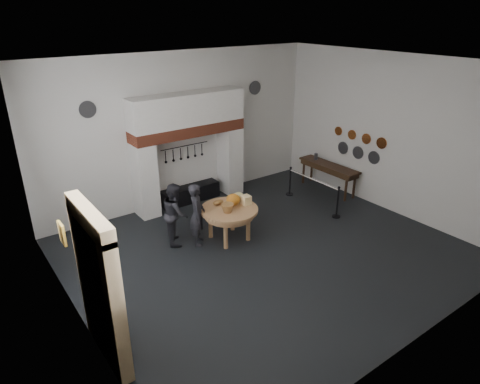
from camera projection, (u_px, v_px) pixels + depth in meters
floor at (266, 251)px, 10.64m from camera, size 9.00×8.00×0.02m
ceiling at (271, 64)px, 8.86m from camera, size 9.00×8.00×0.02m
wall_back at (182, 129)px, 12.71m from camera, size 9.00×0.02×4.50m
wall_front at (429, 235)px, 6.79m from camera, size 9.00×0.02×4.50m
wall_left at (66, 219)px, 7.31m from camera, size 0.02×8.00×4.50m
wall_right at (390, 134)px, 12.19m from camera, size 0.02×8.00×4.50m
chimney_pier_left at (145, 180)px, 12.12m from camera, size 0.55×0.70×2.15m
chimney_pier_right at (230, 160)px, 13.72m from camera, size 0.55×0.70×2.15m
hearth_brick_band at (188, 130)px, 12.43m from camera, size 3.50×0.72×0.32m
chimney_hood at (187, 109)px, 12.19m from camera, size 3.50×0.70×0.90m
iron_range at (190, 194)px, 13.30m from camera, size 1.90×0.45×0.50m
utensil_rail at (185, 146)px, 12.85m from camera, size 1.60×0.02×0.02m
door_recess at (95, 296)px, 6.98m from camera, size 0.04×1.10×2.50m
door_jamb_near at (116, 314)px, 6.49m from camera, size 0.22×0.30×2.60m
door_jamb_far at (87, 272)px, 7.53m from camera, size 0.22×0.30×2.60m
door_lintel at (89, 218)px, 6.48m from camera, size 0.22×1.70×0.30m
wall_plaque at (62, 233)px, 8.19m from camera, size 0.05×0.34×0.44m
work_table at (229, 210)px, 10.90m from camera, size 1.88×1.88×0.07m
pumpkin at (233, 200)px, 11.00m from camera, size 0.36×0.36×0.31m
cheese_block_big at (246, 200)px, 11.07m from camera, size 0.22×0.22×0.24m
cheese_block_small at (238, 197)px, 11.29m from camera, size 0.18×0.18×0.20m
wicker_basket at (228, 208)px, 10.65m from camera, size 0.40×0.40×0.22m
bread_loaf at (218, 202)px, 11.06m from camera, size 0.31×0.18×0.13m
visitor_near at (197, 214)px, 10.69m from camera, size 0.64×0.71×1.64m
visitor_far at (175, 213)px, 10.78m from camera, size 0.87×0.96×1.61m
side_table at (329, 165)px, 13.86m from camera, size 0.55×2.20×0.06m
pewter_jug at (316, 157)px, 14.25m from camera, size 0.12×0.12×0.22m
copper_pan_a at (382, 143)px, 12.44m from camera, size 0.03×0.34×0.34m
copper_pan_b at (366, 139)px, 12.84m from camera, size 0.03×0.32×0.32m
copper_pan_c at (352, 135)px, 13.25m from camera, size 0.03×0.30×0.30m
copper_pan_d at (338, 131)px, 13.66m from camera, size 0.03×0.28×0.28m
pewter_plate_left at (374, 158)px, 12.78m from camera, size 0.03×0.40×0.40m
pewter_plate_mid at (358, 153)px, 13.23m from camera, size 0.03×0.40×0.40m
pewter_plate_right at (343, 148)px, 13.67m from camera, size 0.03×0.40×0.40m
pewter_plate_back_left at (88, 109)px, 10.84m from camera, size 0.44×0.03×0.44m
pewter_plate_back_right at (255, 88)px, 13.77m from camera, size 0.44×0.03×0.44m
barrier_post_near at (337, 203)px, 12.21m from camera, size 0.05×0.05×0.90m
barrier_post_far at (290, 182)px, 13.69m from camera, size 0.05×0.05×0.90m
barrier_rope at (313, 179)px, 12.79m from camera, size 0.04×2.00×0.04m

